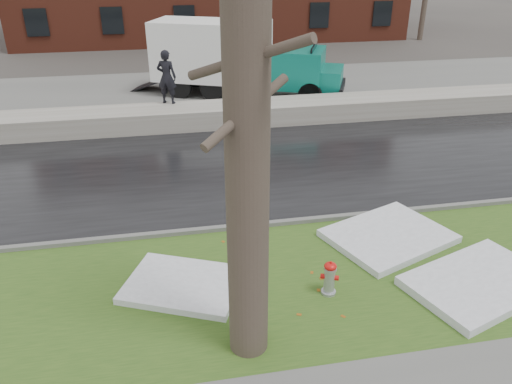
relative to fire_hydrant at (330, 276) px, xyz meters
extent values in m
plane|color=#47423D|center=(-0.98, 1.73, -0.43)|extent=(120.00, 120.00, 0.00)
cube|color=#2D4D19|center=(-0.98, 0.48, -0.41)|extent=(60.00, 4.50, 0.04)
cube|color=black|center=(-0.98, 6.23, -0.41)|extent=(60.00, 7.00, 0.03)
cube|color=slate|center=(-0.98, 14.73, -0.41)|extent=(60.00, 9.00, 0.03)
cube|color=slate|center=(-0.98, 2.73, -0.36)|extent=(60.00, 0.15, 0.14)
cube|color=#A4A096|center=(-0.98, 10.43, -0.05)|extent=(60.00, 1.60, 0.75)
cylinder|color=#A7AAAF|center=(0.00, 0.00, -0.08)|extent=(0.27, 0.27, 0.63)
ellipsoid|color=red|center=(0.00, 0.00, 0.24)|extent=(0.32, 0.32, 0.15)
cylinder|color=red|center=(0.00, 0.00, 0.32)|extent=(0.06, 0.06, 0.04)
cylinder|color=red|center=(-0.12, 0.05, -0.01)|extent=(0.12, 0.13, 0.10)
cylinder|color=red|center=(0.12, -0.06, -0.01)|extent=(0.12, 0.13, 0.10)
cylinder|color=#A7AAAF|center=(0.05, 0.12, -0.01)|extent=(0.15, 0.13, 0.13)
cylinder|color=brown|center=(-1.77, -1.09, 3.61)|extent=(0.81, 0.81, 7.99)
cylinder|color=brown|center=(-1.77, -1.09, 4.41)|extent=(1.46, 1.53, 0.83)
cylinder|color=brown|center=(-1.77, -1.09, 3.72)|extent=(1.38, 1.14, 0.71)
cube|color=black|center=(0.44, 14.15, 0.16)|extent=(7.08, 3.73, 0.20)
cube|color=white|center=(-0.65, 14.62, 1.49)|extent=(5.44, 4.05, 2.47)
cube|color=#0D7967|center=(2.83, 13.12, 0.94)|extent=(2.80, 2.84, 1.55)
cube|color=#0D7967|center=(4.05, 12.60, 0.58)|extent=(1.80, 2.28, 0.82)
cube|color=black|center=(3.42, 12.87, 1.49)|extent=(0.79, 1.71, 0.82)
cube|color=black|center=(-3.42, 15.81, -0.13)|extent=(1.87, 1.63, 0.61)
cylinder|color=black|center=(3.09, 11.97, 0.07)|extent=(1.03, 0.65, 1.01)
cylinder|color=black|center=(3.84, 13.73, 0.07)|extent=(1.03, 0.65, 1.01)
cylinder|color=black|center=(-0.78, 13.63, 0.07)|extent=(1.03, 0.65, 1.01)
cylinder|color=black|center=(-0.02, 15.39, 0.07)|extent=(1.03, 0.65, 1.01)
cylinder|color=black|center=(-2.12, 14.21, 0.07)|extent=(1.03, 0.65, 1.01)
cylinder|color=black|center=(-1.36, 15.97, 0.07)|extent=(1.03, 0.65, 1.01)
imported|color=black|center=(-2.69, 11.03, 1.30)|extent=(0.83, 0.69, 1.96)
cube|color=white|center=(1.96, 1.63, -0.31)|extent=(3.15, 2.82, 0.16)
cube|color=white|center=(-2.77, 0.69, -0.32)|extent=(2.66, 2.35, 0.14)
cube|color=white|center=(3.00, -0.35, -0.30)|extent=(3.24, 2.63, 0.18)
camera|label=1|loc=(-2.82, -7.39, 5.74)|focal=35.00mm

